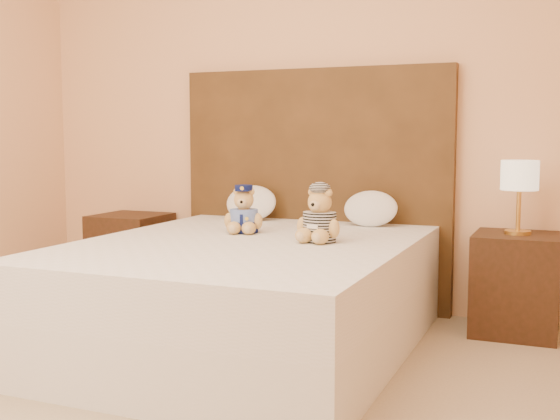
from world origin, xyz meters
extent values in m
cube|color=#EAAF7F|center=(0.00, 2.25, 1.35)|extent=(4.00, 0.04, 2.70)
cube|color=white|center=(0.00, 1.20, 0.15)|extent=(1.60, 2.00, 0.30)
cube|color=white|center=(0.00, 1.20, 0.43)|extent=(1.60, 2.00, 0.25)
cube|color=#533519|center=(0.00, 2.21, 0.75)|extent=(1.75, 0.08, 1.50)
cube|color=#3C2013|center=(-1.25, 2.00, 0.28)|extent=(0.45, 0.45, 0.55)
cube|color=#3C2013|center=(1.25, 2.00, 0.28)|extent=(0.45, 0.45, 0.55)
cylinder|color=gold|center=(1.25, 2.00, 0.56)|extent=(0.14, 0.14, 0.02)
cylinder|color=gold|center=(1.25, 2.00, 0.69)|extent=(0.02, 0.02, 0.26)
cylinder|color=beige|center=(1.25, 2.00, 0.87)|extent=(0.20, 0.20, 0.16)
ellipsoid|color=white|center=(-0.36, 2.03, 0.67)|extent=(0.34, 0.22, 0.24)
ellipsoid|color=white|center=(0.42, 2.03, 0.66)|extent=(0.32, 0.21, 0.23)
camera|label=1|loc=(1.51, -1.97, 1.08)|focal=45.00mm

